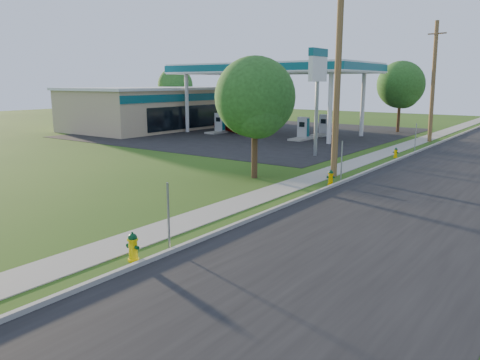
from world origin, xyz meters
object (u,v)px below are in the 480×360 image
object	(u,v)px
utility_pole_mid	(338,78)
hydrant_far	(396,153)
hydrant_mid	(331,178)
fuel_pump_nw	(220,125)
utility_pole_far	(433,82)
tree_verge	(256,100)
tree_lot	(401,87)
car_red	(236,125)
fuel_pump_sw	(244,123)
price_pylon	(318,71)
fuel_pump_se	(324,127)
hydrant_near	(133,247)
tree_back	(176,87)
fuel_pump_ne	(303,131)

from	to	relation	value
utility_pole_mid	hydrant_far	xyz separation A→B (m)	(0.58, 7.97, -4.63)
hydrant_mid	hydrant_far	distance (m)	9.99
utility_pole_mid	fuel_pump_nw	distance (m)	22.52
utility_pole_far	tree_verge	size ratio (longest dim) A/B	1.57
tree_lot	car_red	size ratio (longest dim) A/B	1.40
fuel_pump_nw	hydrant_mid	bearing A→B (deg)	-38.79
car_red	hydrant_far	bearing A→B (deg)	-96.58
fuel_pump_sw	price_pylon	xyz separation A→B (m)	(14.00, -11.50, 4.71)
utility_pole_far	hydrant_mid	distance (m)	20.52
utility_pole_far	fuel_pump_nw	distance (m)	19.03
fuel_pump_sw	car_red	bearing A→B (deg)	-72.10
hydrant_mid	car_red	size ratio (longest dim) A/B	0.15
utility_pole_mid	car_red	size ratio (longest dim) A/B	2.03
hydrant_mid	car_red	bearing A→B (deg)	137.19
hydrant_mid	price_pylon	bearing A→B (deg)	121.94
fuel_pump_nw	fuel_pump_se	world-z (taller)	same
fuel_pump_sw	car_red	size ratio (longest dim) A/B	0.66
fuel_pump_se	hydrant_near	distance (m)	32.43
utility_pole_mid	utility_pole_far	distance (m)	18.00
fuel_pump_nw	fuel_pump_sw	world-z (taller)	same
hydrant_mid	hydrant_far	size ratio (longest dim) A/B	1.12
car_red	hydrant_mid	bearing A→B (deg)	-118.96
fuel_pump_se	hydrant_mid	bearing A→B (deg)	-63.01
fuel_pump_sw	fuel_pump_nw	bearing A→B (deg)	-90.00
utility_pole_mid	fuel_pump_se	xyz separation A→B (m)	(-8.90, 17.00, -4.23)
tree_back	hydrant_near	xyz separation A→B (m)	(32.17, -35.21, -3.83)
utility_pole_far	tree_back	distance (m)	31.68
fuel_pump_se	hydrant_far	distance (m)	13.10
fuel_pump_ne	hydrant_near	xyz separation A→B (m)	(9.56, -26.98, -0.32)
hydrant_near	tree_lot	bearing A→B (deg)	97.49
tree_verge	hydrant_mid	bearing A→B (deg)	11.68
tree_verge	hydrant_near	size ratio (longest dim) A/B	7.38
tree_verge	tree_lot	xyz separation A→B (m)	(-1.30, 26.49, 0.47)
price_pylon	tree_lot	size ratio (longest dim) A/B	1.01
fuel_pump_sw	utility_pole_mid	bearing A→B (deg)	-43.52
fuel_pump_ne	tree_lot	distance (m)	12.20
price_pylon	fuel_pump_se	bearing A→B (deg)	113.50
utility_pole_far	car_red	xyz separation A→B (m)	(-17.11, -3.44, -4.13)
fuel_pump_nw	tree_lot	xyz separation A→B (m)	(13.61, 10.69, 3.64)
fuel_pump_nw	hydrant_far	distance (m)	19.16
hydrant_near	hydrant_far	distance (m)	21.96
price_pylon	hydrant_mid	bearing A→B (deg)	-58.06
fuel_pump_nw	fuel_pump_ne	bearing A→B (deg)	0.00
tree_verge	hydrant_near	distance (m)	12.27
utility_pole_far	price_pylon	world-z (taller)	utility_pole_far
fuel_pump_ne	tree_verge	xyz separation A→B (m)	(5.91, -15.80, 3.16)
fuel_pump_ne	hydrant_far	distance (m)	10.74
fuel_pump_se	tree_verge	distance (m)	20.90
fuel_pump_se	price_pylon	world-z (taller)	price_pylon
price_pylon	hydrant_mid	xyz separation A→B (m)	(4.69, -7.52, -5.07)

